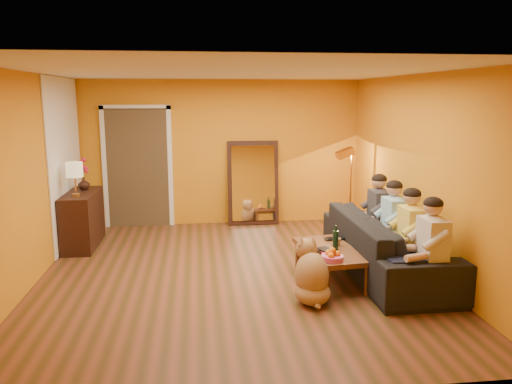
{
  "coord_description": "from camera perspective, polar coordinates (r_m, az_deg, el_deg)",
  "views": [
    {
      "loc": [
        -0.45,
        -6.23,
        2.3
      ],
      "look_at": [
        0.35,
        0.5,
        1.0
      ],
      "focal_mm": 35.0,
      "sensor_mm": 36.0,
      "label": 1
    }
  ],
  "objects": [
    {
      "name": "dog",
      "position": [
        5.73,
        6.39,
        -8.94
      ],
      "size": [
        0.59,
        0.72,
        0.74
      ],
      "primitive_type": null,
      "rotation": [
        0.0,
        0.0,
        -0.35
      ],
      "color": "#AF7A4F",
      "rests_on": "floor"
    },
    {
      "name": "vase",
      "position": [
        8.34,
        -19.07,
        0.91
      ],
      "size": [
        0.18,
        0.18,
        0.19
      ],
      "primitive_type": "imported",
      "color": "black",
      "rests_on": "sideboard"
    },
    {
      "name": "sideboard",
      "position": [
        8.21,
        -19.21,
        -2.97
      ],
      "size": [
        0.44,
        1.18,
        0.85
      ],
      "primitive_type": "cube",
      "color": "black",
      "rests_on": "floor"
    },
    {
      "name": "table_lamp",
      "position": [
        7.79,
        -19.98,
        1.37
      ],
      "size": [
        0.24,
        0.24,
        0.51
      ],
      "primitive_type": null,
      "color": "beige",
      "rests_on": "sideboard"
    },
    {
      "name": "book_mid",
      "position": [
        6.15,
        7.42,
        -6.74
      ],
      "size": [
        0.21,
        0.27,
        0.02
      ],
      "primitive_type": "imported",
      "rotation": [
        0.0,
        0.0,
        -0.14
      ],
      "color": "red",
      "rests_on": "book_lower"
    },
    {
      "name": "book_lower",
      "position": [
        6.15,
        7.35,
        -6.95
      ],
      "size": [
        0.24,
        0.28,
        0.02
      ],
      "primitive_type": "imported",
      "rotation": [
        0.0,
        0.0,
        0.33
      ],
      "color": "black",
      "rests_on": "coffee_table"
    },
    {
      "name": "fruit_bowl",
      "position": [
        5.92,
        8.71,
        -7.0
      ],
      "size": [
        0.26,
        0.26,
        0.16
      ],
      "primitive_type": null,
      "color": "#DC4D9A",
      "rests_on": "coffee_table"
    },
    {
      "name": "sofa",
      "position": [
        6.82,
        14.66,
        -5.84
      ],
      "size": [
        2.62,
        1.03,
        0.77
      ],
      "primitive_type": "imported",
      "rotation": [
        0.0,
        0.0,
        1.57
      ],
      "color": "black",
      "rests_on": "floor"
    },
    {
      "name": "door_header",
      "position": [
        9.01,
        -13.66,
        9.41
      ],
      "size": [
        1.22,
        0.06,
        0.08
      ],
      "primitive_type": "cube",
      "color": "white",
      "rests_on": "wall_back"
    },
    {
      "name": "person_far_left",
      "position": [
        5.93,
        19.46,
        -6.35
      ],
      "size": [
        0.7,
        0.44,
        1.22
      ],
      "primitive_type": null,
      "color": "beige",
      "rests_on": "sofa"
    },
    {
      "name": "white_accent",
      "position": [
        8.3,
        -20.95,
        3.22
      ],
      "size": [
        0.02,
        1.9,
        2.58
      ],
      "primitive_type": "cube",
      "color": "white",
      "rests_on": "wall_left"
    },
    {
      "name": "person_far_right",
      "position": [
        7.39,
        13.86,
        -2.69
      ],
      "size": [
        0.7,
        0.44,
        1.22
      ],
      "primitive_type": null,
      "color": "#323136",
      "rests_on": "sofa"
    },
    {
      "name": "person_mid_right",
      "position": [
        6.9,
        15.46,
        -3.74
      ],
      "size": [
        0.7,
        0.44,
        1.22
      ],
      "primitive_type": null,
      "color": "#8FBFDD",
      "rests_on": "sofa"
    },
    {
      "name": "mirror_glass",
      "position": [
        9.01,
        -0.31,
        1.02
      ],
      "size": [
        0.78,
        0.21,
        1.35
      ],
      "primitive_type": "cube",
      "rotation": [
        -0.14,
        0.0,
        0.0
      ],
      "color": "white",
      "rests_on": "mirror_frame"
    },
    {
      "name": "flowers",
      "position": [
        8.3,
        -19.19,
        2.81
      ],
      "size": [
        0.17,
        0.17,
        0.51
      ],
      "primitive_type": null,
      "color": "red",
      "rests_on": "vase"
    },
    {
      "name": "book_upper",
      "position": [
        6.13,
        7.38,
        -6.63
      ],
      "size": [
        0.21,
        0.24,
        0.02
      ],
      "primitive_type": "imported",
      "rotation": [
        0.0,
        0.0,
        0.4
      ],
      "color": "black",
      "rests_on": "book_mid"
    },
    {
      "name": "floor_lamp",
      "position": [
        8.52,
        10.76,
        -0.02
      ],
      "size": [
        0.32,
        0.27,
        1.44
      ],
      "primitive_type": null,
      "rotation": [
        0.0,
        0.0,
        0.1
      ],
      "color": "#C8873A",
      "rests_on": "floor"
    },
    {
      "name": "door_jamb_right",
      "position": [
        9.04,
        -9.76,
        2.76
      ],
      "size": [
        0.08,
        0.06,
        2.2
      ],
      "primitive_type": "cube",
      "color": "white",
      "rests_on": "wall_back"
    },
    {
      "name": "tumbler",
      "position": [
        6.51,
        9.24,
        -5.65
      ],
      "size": [
        0.13,
        0.13,
        0.1
      ],
      "primitive_type": "imported",
      "rotation": [
        0.0,
        0.0,
        0.34
      ],
      "color": "#B27F3F",
      "rests_on": "coffee_table"
    },
    {
      "name": "doorway_recess",
      "position": [
        9.21,
        -13.27,
        2.77
      ],
      "size": [
        1.06,
        0.3,
        2.1
      ],
      "primitive_type": "cube",
      "color": "#3F2D19",
      "rests_on": "floor"
    },
    {
      "name": "room_shell",
      "position": [
        6.7,
        -2.85,
        2.25
      ],
      "size": [
        5.0,
        5.5,
        2.6
      ],
      "color": "brown",
      "rests_on": "ground"
    },
    {
      "name": "wine_bottle",
      "position": [
        6.3,
        9.08,
        -5.18
      ],
      "size": [
        0.07,
        0.07,
        0.31
      ],
      "primitive_type": "cylinder",
      "color": "black",
      "rests_on": "coffee_table"
    },
    {
      "name": "coffee_table",
      "position": [
        6.44,
        8.43,
        -8.2
      ],
      "size": [
        0.75,
        1.28,
        0.42
      ],
      "primitive_type": null,
      "rotation": [
        0.0,
        0.0,
        0.11
      ],
      "color": "brown",
      "rests_on": "floor"
    },
    {
      "name": "laptop",
      "position": [
        6.75,
        9.19,
        -5.37
      ],
      "size": [
        0.33,
        0.24,
        0.02
      ],
      "primitive_type": "imported",
      "rotation": [
        0.0,
        0.0,
        0.15
      ],
      "color": "black",
      "rests_on": "coffee_table"
    },
    {
      "name": "person_mid_left",
      "position": [
        6.41,
        17.3,
        -4.95
      ],
      "size": [
        0.7,
        0.44,
        1.22
      ],
      "primitive_type": null,
      "color": "#E0C74A",
      "rests_on": "sofa"
    },
    {
      "name": "mirror_frame",
      "position": [
        9.05,
        -0.34,
        1.07
      ],
      "size": [
        0.92,
        0.27,
        1.51
      ],
      "primitive_type": "cube",
      "rotation": [
        -0.14,
        0.0,
        0.0
      ],
      "color": "black",
      "rests_on": "floor"
    },
    {
      "name": "door_jamb_left",
      "position": [
        9.18,
        -16.9,
        2.56
      ],
      "size": [
        0.08,
        0.06,
        2.2
      ],
      "primitive_type": "cube",
      "color": "white",
      "rests_on": "wall_back"
    }
  ]
}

